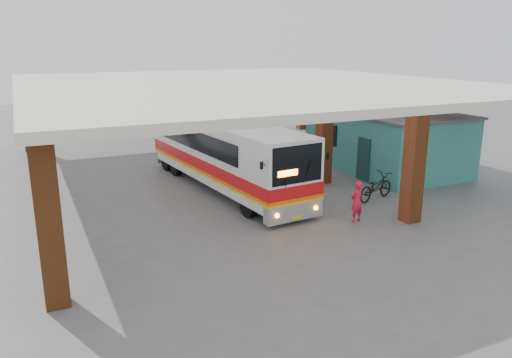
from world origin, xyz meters
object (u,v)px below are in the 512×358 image
object	(u,v)px
coach_bus	(224,153)
red_chair	(308,152)
motorcycle	(376,187)
pedestrian	(357,201)

from	to	relation	value
coach_bus	red_chair	bearing A→B (deg)	23.69
red_chair	coach_bus	bearing A→B (deg)	-153.84
coach_bus	motorcycle	bearing A→B (deg)	-45.64
coach_bus	motorcycle	world-z (taller)	coach_bus
coach_bus	pedestrian	bearing A→B (deg)	-71.24
coach_bus	red_chair	xyz separation A→B (m)	(6.75, 3.77, -1.30)
red_chair	motorcycle	bearing A→B (deg)	-103.91
coach_bus	red_chair	distance (m)	7.84
coach_bus	pedestrian	size ratio (longest dim) A/B	7.49
motorcycle	red_chair	xyz separation A→B (m)	(1.57, 8.14, -0.20)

